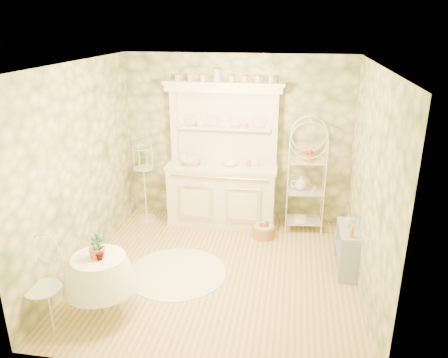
% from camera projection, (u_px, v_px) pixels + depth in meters
% --- Properties ---
extents(floor, '(3.60, 3.60, 0.00)m').
position_uv_depth(floor, '(218.00, 273.00, 5.82)').
color(floor, '#CFB776').
rests_on(floor, ground).
extents(ceiling, '(3.60, 3.60, 0.00)m').
position_uv_depth(ceiling, '(217.00, 64.00, 4.89)').
color(ceiling, white).
rests_on(ceiling, floor).
extents(wall_left, '(3.60, 3.60, 0.00)m').
position_uv_depth(wall_left, '(80.00, 170.00, 5.63)').
color(wall_left, beige).
rests_on(wall_left, floor).
extents(wall_right, '(3.60, 3.60, 0.00)m').
position_uv_depth(wall_right, '(369.00, 186.00, 5.08)').
color(wall_right, beige).
rests_on(wall_right, floor).
extents(wall_back, '(3.60, 3.60, 0.00)m').
position_uv_depth(wall_back, '(237.00, 140.00, 7.02)').
color(wall_back, beige).
rests_on(wall_back, floor).
extents(wall_front, '(3.60, 3.60, 0.00)m').
position_uv_depth(wall_front, '(180.00, 249.00, 3.68)').
color(wall_front, beige).
rests_on(wall_front, floor).
extents(kitchen_dresser, '(1.87, 0.61, 2.29)m').
position_uv_depth(kitchen_dresser, '(222.00, 157.00, 6.86)').
color(kitchen_dresser, white).
rests_on(kitchen_dresser, floor).
extents(bakers_rack, '(0.63, 0.49, 1.90)m').
position_uv_depth(bakers_rack, '(307.00, 173.00, 6.72)').
color(bakers_rack, white).
rests_on(bakers_rack, floor).
extents(side_shelf, '(0.34, 0.77, 0.64)m').
position_uv_depth(side_shelf, '(347.00, 248.00, 5.79)').
color(side_shelf, '#97A7BD').
rests_on(side_shelf, floor).
extents(round_table, '(0.71, 0.71, 0.77)m').
position_uv_depth(round_table, '(101.00, 283.00, 4.91)').
color(round_table, white).
rests_on(round_table, floor).
extents(cafe_chair, '(0.52, 0.52, 0.96)m').
position_uv_depth(cafe_chair, '(42.00, 286.00, 4.68)').
color(cafe_chair, white).
rests_on(cafe_chair, floor).
extents(birdcage_stand, '(0.38, 0.38, 1.42)m').
position_uv_depth(birdcage_stand, '(144.00, 179.00, 7.14)').
color(birdcage_stand, white).
rests_on(birdcage_stand, floor).
extents(floor_basket, '(0.43, 0.43, 0.22)m').
position_uv_depth(floor_basket, '(264.00, 231.00, 6.73)').
color(floor_basket, '#A98146').
rests_on(floor_basket, floor).
extents(lace_rug, '(1.68, 1.68, 0.01)m').
position_uv_depth(lace_rug, '(177.00, 272.00, 5.81)').
color(lace_rug, white).
rests_on(lace_rug, floor).
extents(bowl_floral, '(0.37, 0.37, 0.08)m').
position_uv_depth(bowl_floral, '(192.00, 164.00, 6.93)').
color(bowl_floral, white).
rests_on(bowl_floral, kitchen_dresser).
extents(bowl_white, '(0.29, 0.29, 0.07)m').
position_uv_depth(bowl_white, '(230.00, 165.00, 6.87)').
color(bowl_white, white).
rests_on(bowl_white, kitchen_dresser).
extents(cup_left, '(0.13, 0.13, 0.10)m').
position_uv_depth(cup_left, '(200.00, 124.00, 6.91)').
color(cup_left, white).
rests_on(cup_left, kitchen_dresser).
extents(cup_right, '(0.11, 0.11, 0.10)m').
position_uv_depth(cup_right, '(244.00, 126.00, 6.78)').
color(cup_right, white).
rests_on(cup_right, kitchen_dresser).
extents(potted_geranium, '(0.17, 0.12, 0.30)m').
position_uv_depth(potted_geranium, '(98.00, 249.00, 4.70)').
color(potted_geranium, '#3F7238').
rests_on(potted_geranium, round_table).
extents(bottle_amber, '(0.08, 0.08, 0.17)m').
position_uv_depth(bottle_amber, '(352.00, 232.00, 5.44)').
color(bottle_amber, '#BC8132').
rests_on(bottle_amber, side_shelf).
extents(bottle_blue, '(0.05, 0.05, 0.11)m').
position_uv_depth(bottle_blue, '(349.00, 225.00, 5.69)').
color(bottle_blue, '#8FBDDF').
rests_on(bottle_blue, side_shelf).
extents(bottle_glass, '(0.09, 0.09, 0.11)m').
position_uv_depth(bottle_glass, '(348.00, 220.00, 5.84)').
color(bottle_glass, silver).
rests_on(bottle_glass, side_shelf).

